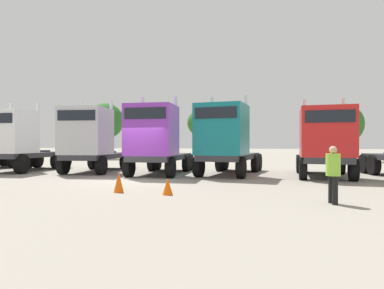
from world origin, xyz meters
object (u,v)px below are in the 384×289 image
semi_truck_white (17,141)px  semi_truck_teal (225,139)px  semi_truck_red (325,141)px  traffic_cone_mid (168,186)px  semi_truck_purple (156,140)px  visitor_with_camera (333,171)px  semi_truck_silver (91,140)px  traffic_cone_near (119,182)px

semi_truck_white → semi_truck_teal: semi_truck_teal is taller
semi_truck_red → traffic_cone_mid: bearing=-37.8°
semi_truck_purple → visitor_with_camera: 10.47m
visitor_with_camera → semi_truck_white: bearing=-34.5°
traffic_cone_mid → semi_truck_teal: bearing=82.4°
semi_truck_teal → semi_truck_red: bearing=96.9°
semi_truck_white → semi_truck_purple: size_ratio=0.97×
semi_truck_silver → traffic_cone_mid: bearing=37.8°
semi_truck_white → semi_truck_silver: size_ratio=0.93×
semi_truck_white → semi_truck_teal: size_ratio=0.94×
visitor_with_camera → traffic_cone_mid: bearing=-17.4°
semi_truck_white → visitor_with_camera: (16.73, -6.97, -0.95)m
semi_truck_red → semi_truck_purple: bearing=-83.1°
visitor_with_camera → traffic_cone_mid: size_ratio=2.92×
visitor_with_camera → traffic_cone_mid: (-5.11, 0.50, -0.67)m
semi_truck_white → visitor_with_camera: semi_truck_white is taller
semi_truck_purple → semi_truck_teal: semi_truck_teal is taller
semi_truck_white → semi_truck_red: (17.58, 0.66, -0.06)m
visitor_with_camera → semi_truck_teal: bearing=-73.2°
semi_truck_white → visitor_with_camera: bearing=62.7°
semi_truck_red → semi_truck_silver: bearing=-87.5°
semi_truck_teal → traffic_cone_near: 7.70m
traffic_cone_near → semi_truck_purple: bearing=97.9°
semi_truck_silver → semi_truck_red: semi_truck_silver is taller
semi_truck_white → traffic_cone_near: semi_truck_white is taller
traffic_cone_near → traffic_cone_mid: 1.85m
semi_truck_silver → semi_truck_red: (12.94, 0.11, -0.12)m
semi_truck_white → semi_truck_red: semi_truck_white is taller
semi_truck_purple → visitor_with_camera: size_ratio=3.86×
semi_truck_white → traffic_cone_mid: 13.40m
semi_truck_teal → traffic_cone_mid: 7.38m
semi_truck_silver → semi_truck_red: 12.94m
semi_truck_teal → traffic_cone_mid: bearing=-0.9°
semi_truck_teal → traffic_cone_mid: semi_truck_teal is taller
semi_truck_purple → traffic_cone_mid: 7.14m
traffic_cone_mid → traffic_cone_near: bearing=176.0°
semi_truck_silver → traffic_cone_near: semi_truck_silver is taller
semi_truck_purple → traffic_cone_mid: size_ratio=11.28×
semi_truck_silver → visitor_with_camera: (12.09, -7.52, -1.00)m
semi_truck_white → semi_truck_red: size_ratio=1.01×
semi_truck_silver → semi_truck_purple: size_ratio=1.04×
semi_truck_silver → semi_truck_teal: semi_truck_silver is taller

